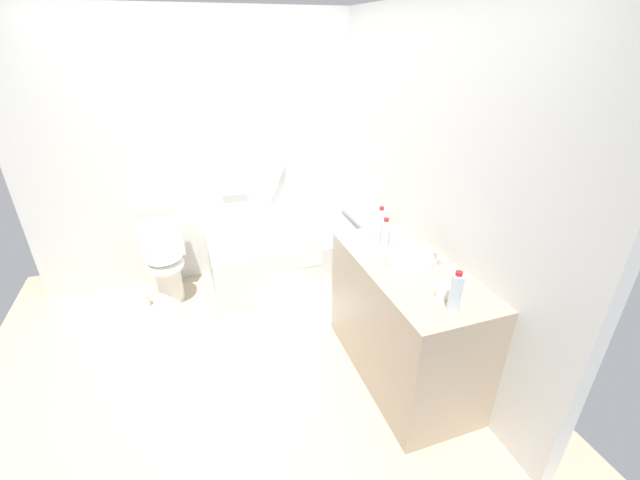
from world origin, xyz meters
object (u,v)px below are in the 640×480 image
Objects in this scene: bathtub at (286,257)px; water_bottle_2 at (381,224)px; drinking_glass_0 at (442,291)px; toilet_paper_roll at (144,301)px; sink_faucet at (434,256)px; water_bottle_1 at (456,292)px; bath_mat at (314,312)px; drinking_glass_1 at (394,240)px; water_bottle_0 at (386,232)px; toilet at (166,262)px; sink_basin at (409,260)px.

bathtub is 5.87× the size of water_bottle_2.
toilet_paper_roll is (-1.80, 1.82, -0.87)m from drinking_glass_0.
water_bottle_1 reaches higher than sink_faucet.
water_bottle_2 is at bearing -48.98° from bath_mat.
drinking_glass_1 reaches higher than bath_mat.
bathtub is at bearing 113.71° from water_bottle_2.
bath_mat is at bearing 106.77° from drinking_glass_0.
water_bottle_0 is 1.16m from bath_mat.
water_bottle_1 is 1.93× the size of toilet_paper_roll.
bathtub reaches higher than water_bottle_0.
drinking_glass_1 is at bearing -67.84° from bathtub.
toilet is (-1.10, 0.06, 0.11)m from bathtub.
sink_basin reaches higher than bath_mat.
bath_mat is 5.44× the size of toilet_paper_roll.
bathtub reaches higher than toilet_paper_roll.
toilet_paper_roll is at bearing 157.45° from bath_mat.
water_bottle_1 is (-0.02, -0.84, 0.02)m from water_bottle_0.
drinking_glass_1 is at bearing 121.63° from sink_faucet.
water_bottle_1 is at bearing -95.53° from drinking_glass_0.
toilet is 2.25m from sink_basin.
drinking_glass_0 is (-0.01, -0.79, -0.08)m from water_bottle_2.
water_bottle_2 reaches higher than drinking_glass_0.
drinking_glass_1 is (1.59, -1.27, 0.56)m from toilet.
sink_basin is 0.46× the size of bath_mat.
bathtub is 1.36m from water_bottle_2.
bathtub is 11.56× the size of toilet_paper_roll.
water_bottle_2 reaches higher than water_bottle_1.
water_bottle_1 is (0.44, -1.96, 0.74)m from bathtub.
sink_faucet is 0.46m from water_bottle_2.
water_bottle_0 is at bearing 90.25° from sink_basin.
drinking_glass_1 is at bearing -68.34° from water_bottle_0.
water_bottle_0 is at bearing 89.49° from drinking_glass_0.
water_bottle_0 is (-0.00, 0.33, 0.06)m from sink_basin.
water_bottle_1 is at bearing -92.24° from sink_basin.
toilet is at bearing 19.32° from toilet_paper_roll.
drinking_glass_1 is (0.03, 0.26, 0.02)m from sink_basin.
sink_faucet is 0.55m from water_bottle_1.
bath_mat is at bearing 59.74° from toilet.
water_bottle_0 is 0.79× the size of water_bottle_1.
water_bottle_2 reaches higher than bathtub.
drinking_glass_0 is (-0.19, -0.38, 0.01)m from sink_faucet.
sink_faucet reaches higher than bath_mat.
water_bottle_1 is at bearing -77.32° from bathtub.
bathtub is at bearing 0.93° from toilet_paper_roll.
water_bottle_1 is 0.98× the size of water_bottle_2.
drinking_glass_0 is at bearing -117.06° from sink_faucet.
sink_basin is 1.30m from bath_mat.
toilet is 9.67× the size of drinking_glass_0.
toilet_paper_roll is (-1.35, -0.02, -0.21)m from bathtub.
toilet is 2.38m from sink_faucet.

